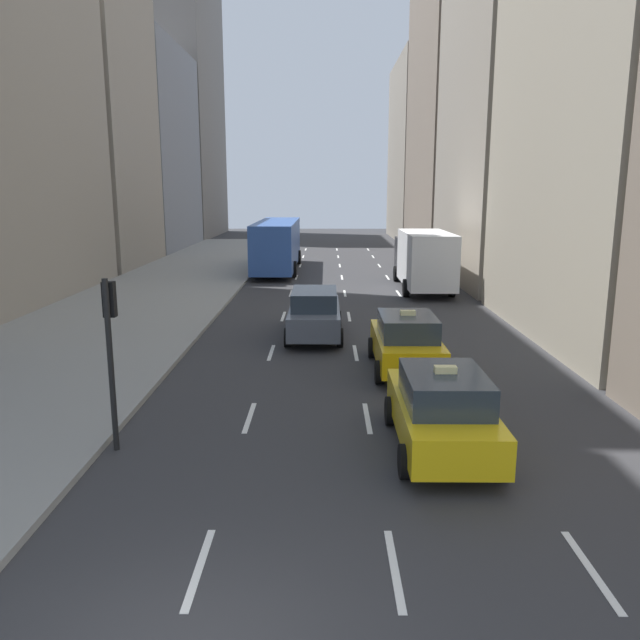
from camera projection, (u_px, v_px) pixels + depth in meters
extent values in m
cube|color=gray|center=(166.00, 289.00, 33.45)|extent=(8.00, 66.00, 0.15)
cube|color=white|center=(199.00, 567.00, 8.94)|extent=(0.12, 2.00, 0.01)
cube|color=white|center=(250.00, 417.00, 14.81)|extent=(0.12, 2.00, 0.01)
cube|color=white|center=(271.00, 353.00, 20.68)|extent=(0.12, 2.00, 0.01)
cube|color=white|center=(283.00, 316.00, 26.55)|extent=(0.12, 2.00, 0.01)
cube|color=white|center=(291.00, 293.00, 32.42)|extent=(0.12, 2.00, 0.01)
cube|color=white|center=(296.00, 277.00, 38.29)|extent=(0.12, 2.00, 0.01)
cube|color=white|center=(300.00, 266.00, 44.16)|extent=(0.12, 2.00, 0.01)
cube|color=white|center=(303.00, 257.00, 50.03)|extent=(0.12, 2.00, 0.01)
cube|color=white|center=(306.00, 249.00, 55.90)|extent=(0.12, 2.00, 0.01)
cube|color=white|center=(394.00, 569.00, 8.91)|extent=(0.12, 2.00, 0.01)
cube|color=white|center=(367.00, 418.00, 14.78)|extent=(0.12, 2.00, 0.01)
cube|color=white|center=(355.00, 353.00, 20.65)|extent=(0.12, 2.00, 0.01)
cube|color=white|center=(349.00, 316.00, 26.52)|extent=(0.12, 2.00, 0.01)
cube|color=white|center=(345.00, 293.00, 32.39)|extent=(0.12, 2.00, 0.01)
cube|color=white|center=(342.00, 277.00, 38.26)|extent=(0.12, 2.00, 0.01)
cube|color=white|center=(340.00, 266.00, 44.14)|extent=(0.12, 2.00, 0.01)
cube|color=white|center=(338.00, 257.00, 50.01)|extent=(0.12, 2.00, 0.01)
cube|color=white|center=(337.00, 249.00, 55.88)|extent=(0.12, 2.00, 0.01)
cube|color=white|center=(591.00, 570.00, 8.88)|extent=(0.12, 2.00, 0.01)
cube|color=white|center=(485.00, 418.00, 14.76)|extent=(0.12, 2.00, 0.01)
cube|color=white|center=(440.00, 353.00, 20.63)|extent=(0.12, 2.00, 0.01)
cube|color=white|center=(415.00, 317.00, 26.50)|extent=(0.12, 2.00, 0.01)
cube|color=white|center=(399.00, 293.00, 32.37)|extent=(0.12, 2.00, 0.01)
cube|color=white|center=(387.00, 277.00, 38.24)|extent=(0.12, 2.00, 0.01)
cube|color=white|center=(379.00, 266.00, 44.11)|extent=(0.12, 2.00, 0.01)
cube|color=white|center=(373.00, 257.00, 49.98)|extent=(0.12, 2.00, 0.01)
cube|color=white|center=(368.00, 250.00, 55.85)|extent=(0.12, 2.00, 0.01)
cube|color=gray|center=(94.00, 125.00, 41.88)|extent=(6.00, 10.81, 19.11)
cube|color=gray|center=(149.00, 150.00, 54.97)|extent=(6.00, 15.12, 17.44)
cube|color=slate|center=(186.00, 77.00, 69.07)|extent=(6.00, 16.30, 35.03)
cube|color=#A89E89|center=(637.00, 4.00, 20.81)|extent=(6.00, 12.95, 22.75)
cube|color=gray|center=(517.00, 25.00, 33.92)|extent=(6.00, 13.37, 28.11)
cube|color=gray|center=(461.00, 9.00, 47.94)|extent=(6.00, 15.59, 37.73)
cube|color=gray|center=(424.00, 151.00, 66.25)|extent=(6.00, 16.53, 18.46)
cube|color=yellow|center=(441.00, 416.00, 12.90)|extent=(1.80, 4.40, 0.76)
cube|color=#28333D|center=(445.00, 388.00, 12.50)|extent=(1.58, 2.29, 0.64)
cube|color=#F2E599|center=(445.00, 369.00, 12.42)|extent=(0.44, 0.20, 0.14)
cylinder|color=black|center=(390.00, 411.00, 14.32)|extent=(0.22, 0.66, 0.66)
cylinder|color=black|center=(469.00, 411.00, 14.30)|extent=(0.22, 0.66, 0.66)
cylinder|color=black|center=(405.00, 462.00, 11.65)|extent=(0.22, 0.66, 0.66)
cylinder|color=black|center=(501.00, 462.00, 11.63)|extent=(0.22, 0.66, 0.66)
cube|color=yellow|center=(406.00, 347.00, 18.58)|extent=(1.80, 4.40, 0.76)
cube|color=#28333D|center=(408.00, 326.00, 18.18)|extent=(1.58, 2.29, 0.64)
cube|color=#F2E599|center=(408.00, 313.00, 18.10)|extent=(0.44, 0.20, 0.14)
cylinder|color=black|center=(372.00, 348.00, 20.00)|extent=(0.22, 0.66, 0.66)
cylinder|color=black|center=(428.00, 348.00, 19.99)|extent=(0.22, 0.66, 0.66)
cylinder|color=black|center=(379.00, 372.00, 17.34)|extent=(0.22, 0.66, 0.66)
cylinder|color=black|center=(444.00, 372.00, 17.32)|extent=(0.22, 0.66, 0.66)
cube|color=#565B66|center=(315.00, 317.00, 22.80)|extent=(1.80, 4.97, 0.81)
cube|color=#28333D|center=(314.00, 299.00, 22.35)|extent=(1.58, 2.58, 0.64)
cylinder|color=black|center=(292.00, 319.00, 24.39)|extent=(0.22, 0.66, 0.66)
cylinder|color=black|center=(338.00, 319.00, 24.38)|extent=(0.22, 0.66, 0.66)
cylinder|color=black|center=(288.00, 338.00, 21.38)|extent=(0.22, 0.66, 0.66)
cylinder|color=black|center=(340.00, 338.00, 21.36)|extent=(0.22, 0.66, 0.66)
cube|color=#2D519E|center=(277.00, 243.00, 41.14)|extent=(2.50, 11.60, 2.90)
cube|color=#28333D|center=(283.00, 232.00, 46.69)|extent=(2.30, 0.12, 1.40)
cube|color=#28333D|center=(259.00, 238.00, 41.08)|extent=(0.08, 9.86, 1.10)
cube|color=yellow|center=(283.00, 220.00, 46.51)|extent=(1.50, 0.10, 0.36)
cylinder|color=black|center=(264.00, 257.00, 44.94)|extent=(0.30, 1.00, 1.00)
cylinder|color=black|center=(299.00, 257.00, 44.91)|extent=(0.30, 1.00, 1.00)
cylinder|color=black|center=(253.00, 269.00, 38.30)|extent=(0.30, 1.00, 1.00)
cylinder|color=black|center=(294.00, 269.00, 38.27)|extent=(0.30, 1.00, 1.00)
cube|color=#262628|center=(415.00, 256.00, 36.39)|extent=(2.10, 2.40, 2.10)
cube|color=#28333D|center=(412.00, 249.00, 37.46)|extent=(1.90, 0.10, 0.90)
cube|color=white|center=(426.00, 259.00, 32.22)|extent=(2.30, 6.00, 2.70)
cylinder|color=black|center=(396.00, 274.00, 36.62)|extent=(0.28, 0.90, 0.90)
cylinder|color=black|center=(432.00, 274.00, 36.60)|extent=(0.28, 0.90, 0.90)
cylinder|color=black|center=(406.00, 288.00, 31.34)|extent=(0.28, 0.90, 0.90)
cylinder|color=black|center=(452.00, 288.00, 31.32)|extent=(0.28, 0.90, 0.90)
cylinder|color=black|center=(111.00, 366.00, 12.63)|extent=(0.12, 0.12, 3.60)
cube|color=black|center=(109.00, 299.00, 12.53)|extent=(0.24, 0.20, 0.72)
sphere|color=red|center=(110.00, 287.00, 12.59)|extent=(0.14, 0.14, 0.14)
sphere|color=#4C3F14|center=(111.00, 298.00, 12.64)|extent=(0.14, 0.14, 0.14)
sphere|color=#198C2D|center=(112.00, 310.00, 12.68)|extent=(0.14, 0.14, 0.14)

